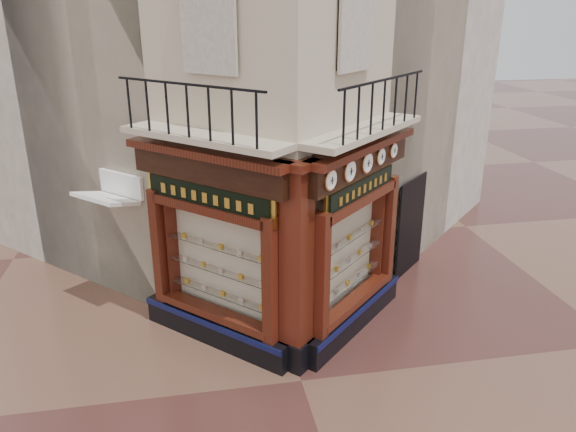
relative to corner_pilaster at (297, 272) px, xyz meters
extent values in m
plane|color=#462520|center=(0.00, -0.50, -1.95)|extent=(80.00, 80.00, 0.00)
cube|color=#C3B398|center=(0.00, 5.66, 4.05)|extent=(11.31, 11.31, 12.00)
cube|color=beige|center=(-2.47, 8.13, 3.55)|extent=(11.31, 11.31, 11.00)
cube|color=beige|center=(2.47, 8.13, 3.55)|extent=(11.31, 11.31, 11.00)
cube|color=black|center=(-1.44, 1.04, -1.67)|extent=(2.72, 2.72, 0.55)
cube|color=#0B0F38|center=(-1.57, 0.91, -1.46)|extent=(2.50, 2.50, 0.12)
cube|color=#38140A|center=(-0.45, 0.05, -0.17)|extent=(0.37, 0.37, 2.45)
cube|color=#38140A|center=(-2.43, 2.03, -0.17)|extent=(0.37, 0.37, 2.45)
cube|color=beige|center=(-1.20, 1.27, -0.20)|extent=(1.80, 1.80, 2.10)
cube|color=black|center=(-1.42, 1.05, 1.65)|extent=(2.69, 2.69, 0.50)
cube|color=#38140A|center=(-1.47, 1.00, 1.96)|extent=(2.86, 2.86, 0.14)
cube|color=black|center=(1.44, 1.04, -1.67)|extent=(2.72, 2.72, 0.55)
cube|color=#0B0F38|center=(1.57, 0.91, -1.46)|extent=(2.50, 2.50, 0.12)
cube|color=#38140A|center=(0.45, 0.05, -0.17)|extent=(0.37, 0.37, 2.45)
cube|color=#38140A|center=(2.43, 2.03, -0.17)|extent=(0.37, 0.37, 2.45)
cube|color=beige|center=(1.20, 1.27, -0.20)|extent=(1.80, 1.80, 2.10)
cube|color=black|center=(1.42, 1.05, 1.65)|extent=(2.69, 2.69, 0.50)
cube|color=#38140A|center=(1.47, 1.00, 1.96)|extent=(2.86, 2.86, 0.14)
cube|color=black|center=(0.00, 0.00, -1.67)|extent=(0.78, 0.78, 0.55)
cube|color=#38140A|center=(0.00, 0.00, 0.25)|extent=(0.64, 0.64, 3.50)
cube|color=#38140A|center=(0.00, 0.00, 1.96)|extent=(0.85, 0.85, 0.14)
cube|color=#C3B398|center=(-1.48, 0.99, 2.25)|extent=(2.97, 2.97, 0.12)
cube|color=black|center=(-1.72, 0.76, 3.20)|extent=(2.36, 2.36, 0.04)
cube|color=#C3B398|center=(1.48, 0.99, 2.25)|extent=(2.97, 2.97, 0.12)
cube|color=black|center=(1.72, 0.76, 3.20)|extent=(2.36, 2.36, 0.04)
cylinder|color=#C57C41|center=(0.56, -0.04, 1.67)|extent=(0.30, 0.30, 0.37)
cylinder|color=white|center=(0.58, -0.06, 1.67)|extent=(0.24, 0.24, 0.32)
cube|color=black|center=(0.59, -0.07, 1.67)|extent=(0.02, 0.02, 0.12)
cube|color=black|center=(0.59, -0.07, 1.67)|extent=(0.07, 0.07, 0.01)
cylinder|color=#C57C41|center=(1.03, 0.44, 1.67)|extent=(0.33, 0.33, 0.41)
cylinder|color=white|center=(1.05, 0.41, 1.67)|extent=(0.26, 0.26, 0.35)
cube|color=black|center=(1.06, 0.40, 1.67)|extent=(0.02, 0.02, 0.14)
cube|color=black|center=(1.06, 0.40, 1.67)|extent=(0.08, 0.08, 0.01)
cylinder|color=#C57C41|center=(1.51, 0.91, 1.67)|extent=(0.32, 0.32, 0.41)
cylinder|color=white|center=(1.53, 0.89, 1.67)|extent=(0.26, 0.26, 0.35)
cube|color=black|center=(1.54, 0.88, 1.67)|extent=(0.02, 0.02, 0.14)
cube|color=black|center=(1.54, 0.88, 1.67)|extent=(0.08, 0.08, 0.01)
cylinder|color=#C57C41|center=(1.91, 1.32, 1.67)|extent=(0.28, 0.28, 0.34)
cylinder|color=white|center=(1.93, 1.30, 1.67)|extent=(0.22, 0.22, 0.30)
cube|color=black|center=(1.94, 1.29, 1.67)|extent=(0.02, 0.02, 0.11)
cube|color=black|center=(1.94, 1.29, 1.67)|extent=(0.07, 0.07, 0.01)
cylinder|color=#C57C41|center=(2.32, 1.73, 1.67)|extent=(0.26, 0.26, 0.31)
cylinder|color=white|center=(2.34, 1.71, 1.67)|extent=(0.20, 0.20, 0.27)
cube|color=black|center=(2.36, 1.70, 1.67)|extent=(0.02, 0.02, 0.10)
cube|color=black|center=(2.36, 1.70, 1.67)|extent=(0.06, 0.06, 0.01)
cube|color=gold|center=(-1.45, 1.03, 1.15)|extent=(2.21, 2.21, 0.59)
cube|color=black|center=(-1.48, 1.00, 1.15)|extent=(2.07, 2.07, 0.44)
cube|color=gold|center=(1.45, 1.03, 1.15)|extent=(1.93, 1.93, 0.51)
cube|color=black|center=(1.48, 1.00, 1.15)|extent=(1.80, 1.80, 0.39)
camera|label=1|loc=(-1.78, -8.76, 4.39)|focal=35.00mm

